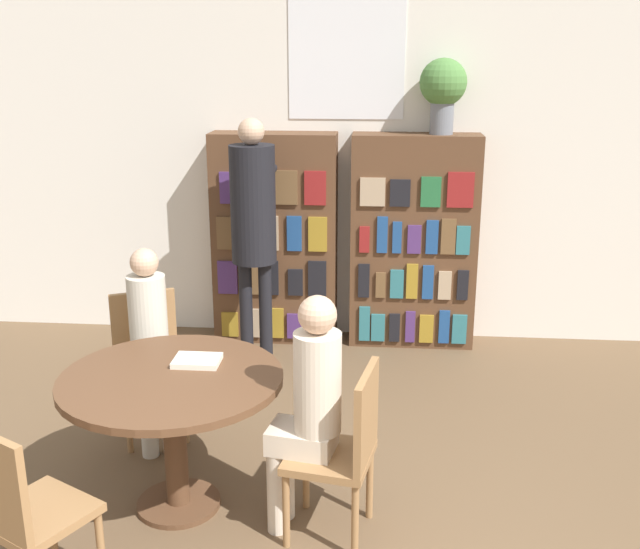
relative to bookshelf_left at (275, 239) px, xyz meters
The scene contains 12 objects.
wall_back 0.88m from the bookshelf_left, 19.23° to the left, with size 6.40×0.07×3.00m.
bookshelf_left is the anchor object (origin of this frame).
bookshelf_right 1.12m from the bookshelf_left, ahead, with size 1.00×0.34×1.70m.
flower_vase 1.77m from the bookshelf_left, ahead, with size 0.36×0.36×0.56m.
reading_table 2.48m from the bookshelf_left, 94.09° to the right, with size 1.13×1.13×0.75m.
chair_near_camera 3.33m from the bookshelf_left, 100.55° to the right, with size 0.54×0.54×0.89m.
chair_left_side 1.78m from the bookshelf_left, 108.96° to the right, with size 0.53×0.53×0.89m.
chair_far_side 2.74m from the bookshelf_left, 74.81° to the right, with size 0.47×0.47×0.89m.
seated_reader_left 1.89m from the bookshelf_left, 104.94° to the right, with size 0.34×0.39×1.23m.
seated_reader_right 2.65m from the bookshelf_left, 78.44° to the right, with size 0.37×0.28×1.24m.
librarian_standing 0.60m from the bookshelf_left, 99.30° to the right, with size 0.33×0.60×1.86m.
open_book_on_table 2.30m from the bookshelf_left, 92.02° to the right, with size 0.24×0.18×0.03m.
Camera 1 is at (0.31, -2.04, 2.33)m, focal length 42.00 mm.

